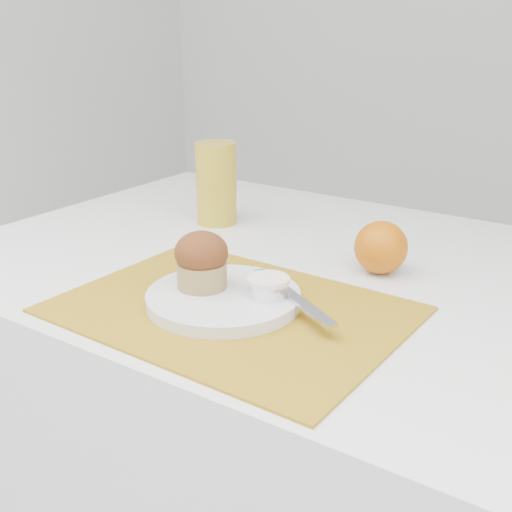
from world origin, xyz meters
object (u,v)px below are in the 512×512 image
Objects in this scene: juice_glass at (216,183)px; muffin at (202,260)px; orange at (381,247)px; table at (307,457)px; plate at (223,298)px.

juice_glass is 1.74× the size of muffin.
table is at bearing -162.28° from orange.
orange is at bearing -9.91° from juice_glass.
orange reaches higher than table.
juice_glass is at bearing 170.09° from orange.
muffin reaches higher than orange.
plate is (-0.03, -0.21, 0.39)m from table.
muffin is at bearing -107.03° from table.
muffin is at bearing 179.36° from plate.
muffin is (0.21, -0.30, -0.02)m from juice_glass.
plate is at bearing -117.83° from orange.
table is at bearing -19.70° from juice_glass.
plate is at bearing -51.27° from juice_glass.
table is 0.43m from orange.
juice_glass is at bearing 160.30° from table.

